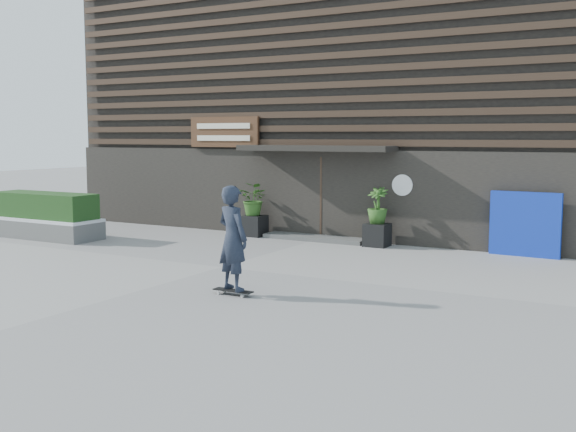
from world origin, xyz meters
The scene contains 12 objects.
ground centered at (0.00, 0.00, 0.00)m, with size 80.00×80.00×0.00m, color gray.
entrance_step centered at (0.00, 4.60, 0.06)m, with size 3.00×0.80×0.12m, color #494947.
planter_pot_left centered at (-1.90, 4.40, 0.30)m, with size 0.60×0.60×0.60m, color black.
bamboo_left centered at (-1.90, 4.40, 1.08)m, with size 0.86×0.75×0.96m, color #2D591E.
planter_pot_right centered at (1.90, 4.40, 0.30)m, with size 0.60×0.60×0.60m, color black.
bamboo_right centered at (1.90, 4.40, 1.08)m, with size 0.54×0.54×0.96m, color #2D591E.
raised_bed centered at (-6.95, 1.22, 0.25)m, with size 3.50×1.20×0.50m, color #52524F.
snow_layer centered at (-6.95, 1.22, 0.54)m, with size 3.50×1.20×0.08m, color silver.
hedge centered at (-6.95, 1.22, 0.93)m, with size 3.30×1.00×0.70m, color #183915.
blue_tarp centered at (5.57, 4.70, 0.78)m, with size 1.66×0.12×1.56m, color #0C25A2.
building centered at (0.00, 9.96, 3.99)m, with size 18.00×11.00×8.00m.
skateboarder centered at (1.74, -2.13, 1.05)m, with size 0.81×0.65×2.01m.
Camera 1 is at (8.68, -12.40, 2.89)m, focal length 43.15 mm.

